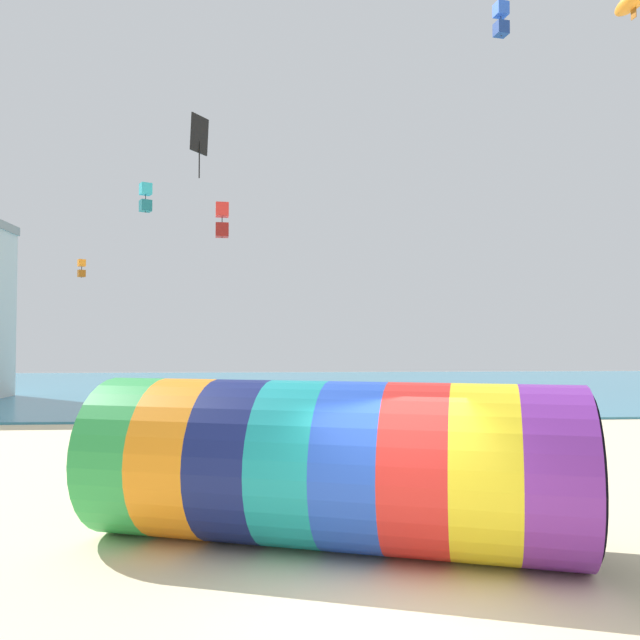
% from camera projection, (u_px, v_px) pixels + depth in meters
% --- Properties ---
extents(ground_plane, '(120.00, 120.00, 0.00)m').
position_uv_depth(ground_plane, '(394.00, 605.00, 7.83)').
color(ground_plane, beige).
extents(sea, '(120.00, 40.00, 0.10)m').
position_uv_depth(sea, '(297.00, 386.00, 45.52)').
color(sea, teal).
rests_on(sea, ground).
extents(giant_inflatable_tube, '(8.27, 4.99, 2.67)m').
position_uv_depth(giant_inflatable_tube, '(330.00, 464.00, 10.07)').
color(giant_inflatable_tube, green).
rests_on(giant_inflatable_tube, ground).
extents(kite_cyan_box, '(0.50, 0.50, 1.05)m').
position_uv_depth(kite_cyan_box, '(146.00, 197.00, 21.70)').
color(kite_cyan_box, '#2DB2C6').
extents(kite_black_diamond, '(0.40, 0.57, 1.53)m').
position_uv_depth(kite_black_diamond, '(199.00, 136.00, 15.23)').
color(kite_black_diamond, black).
extents(kite_blue_box, '(0.41, 0.41, 1.01)m').
position_uv_depth(kite_blue_box, '(501.00, 19.00, 18.06)').
color(kite_blue_box, blue).
extents(kite_orange_parafoil, '(0.63, 1.43, 0.71)m').
position_uv_depth(kite_orange_parafoil, '(633.00, 0.00, 16.02)').
color(kite_orange_parafoil, orange).
extents(kite_orange_box, '(0.36, 0.36, 0.74)m').
position_uv_depth(kite_orange_box, '(82.00, 268.00, 24.50)').
color(kite_orange_box, orange).
extents(kite_red_box, '(0.44, 0.44, 1.13)m').
position_uv_depth(kite_red_box, '(222.00, 220.00, 19.35)').
color(kite_red_box, red).
extents(bystander_near_water, '(0.41, 0.31, 1.63)m').
position_uv_depth(bystander_near_water, '(323.00, 419.00, 19.95)').
color(bystander_near_water, '#383D56').
rests_on(bystander_near_water, ground).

